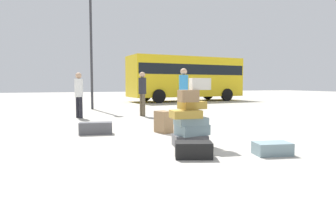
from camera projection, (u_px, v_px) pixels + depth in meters
ground_plane at (165, 145)px, 5.95m from camera, size 80.00×80.00×0.00m
suitcase_tower at (191, 120)px, 5.80m from camera, size 0.84×0.63×1.36m
suitcase_brown_white_trunk at (164, 122)px, 7.44m from camera, size 0.43×0.51×0.55m
suitcase_charcoal_foreground_far at (96, 128)px, 7.20m from camera, size 0.83×0.42×0.30m
suitcase_slate_upright_blue at (272, 149)px, 5.12m from camera, size 0.69×0.48×0.22m
suitcase_black_right_side at (194, 150)px, 4.91m from camera, size 0.70×0.53×0.27m
person_bearded_onlooker at (184, 90)px, 9.49m from camera, size 0.30×0.30×1.76m
person_tourist_with_camera at (79, 91)px, 10.57m from camera, size 0.30×0.31×1.66m
person_passerby_in_red at (142, 90)px, 11.18m from camera, size 0.30×0.34×1.71m
parked_bus at (186, 76)px, 21.09m from camera, size 8.57×3.31×3.15m
lamp_post at (91, 29)px, 14.09m from camera, size 0.36×0.36×5.97m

